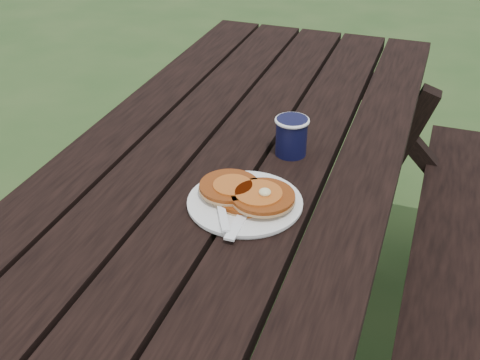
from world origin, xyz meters
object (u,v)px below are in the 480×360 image
(coffee_cup, at_px, (292,134))
(plate, at_px, (245,203))
(pancake_stack, at_px, (247,193))
(picnic_table, at_px, (236,272))

(coffee_cup, bearing_deg, plate, -97.55)
(pancake_stack, xyz_separation_m, coffee_cup, (0.03, 0.23, 0.03))
(plate, height_order, pancake_stack, pancake_stack)
(plate, xyz_separation_m, coffee_cup, (0.03, 0.23, 0.05))
(coffee_cup, bearing_deg, picnic_table, -174.22)
(pancake_stack, height_order, coffee_cup, coffee_cup)
(plate, bearing_deg, coffee_cup, 82.45)
(picnic_table, bearing_deg, pancake_stack, -64.74)
(plate, xyz_separation_m, pancake_stack, (0.00, 0.01, 0.02))
(picnic_table, relative_size, pancake_stack, 9.08)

